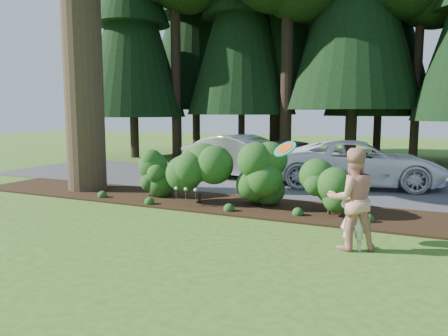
# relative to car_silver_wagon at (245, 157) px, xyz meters

# --- Properties ---
(ground) EXTENTS (80.00, 80.00, 0.00)m
(ground) POSITION_rel_car_silver_wagon_xyz_m (0.73, -7.74, -0.86)
(ground) COLOR #2F5C1A
(ground) RESTS_ON ground
(mulch_bed) EXTENTS (16.00, 2.50, 0.05)m
(mulch_bed) POSITION_rel_car_silver_wagon_xyz_m (0.73, -4.49, -0.83)
(mulch_bed) COLOR black
(mulch_bed) RESTS_ON ground
(driveway) EXTENTS (22.00, 6.00, 0.03)m
(driveway) POSITION_rel_car_silver_wagon_xyz_m (0.73, -0.24, -0.84)
(driveway) COLOR #38383A
(driveway) RESTS_ON ground
(shrub_row) EXTENTS (6.53, 1.60, 1.61)m
(shrub_row) POSITION_rel_car_silver_wagon_xyz_m (1.50, -4.60, -0.05)
(shrub_row) COLOR #164917
(shrub_row) RESTS_ON ground
(lily_cluster) EXTENTS (0.69, 0.09, 0.57)m
(lily_cluster) POSITION_rel_car_silver_wagon_xyz_m (0.43, -5.34, -0.36)
(lily_cluster) COLOR #164917
(lily_cluster) RESTS_ON ground
(car_silver_wagon) EXTENTS (5.27, 2.67, 1.66)m
(car_silver_wagon) POSITION_rel_car_silver_wagon_xyz_m (0.00, 0.00, 0.00)
(car_silver_wagon) COLOR #BCBDC2
(car_silver_wagon) RESTS_ON driveway
(car_white_suv) EXTENTS (6.06, 3.67, 1.57)m
(car_white_suv) POSITION_rel_car_silver_wagon_xyz_m (4.20, 0.09, -0.04)
(car_white_suv) COLOR white
(car_white_suv) RESTS_ON driveway
(car_dark_suv) EXTENTS (4.97, 2.65, 1.37)m
(car_dark_suv) POSITION_rel_car_silver_wagon_xyz_m (1.58, 1.66, -0.14)
(car_dark_suv) COLOR black
(car_dark_suv) RESTS_ON driveway
(child) EXTENTS (0.50, 0.35, 1.31)m
(child) POSITION_rel_car_silver_wagon_xyz_m (5.07, -7.19, -0.20)
(child) COLOR white
(child) RESTS_ON ground
(adult) EXTENTS (1.16, 1.07, 1.92)m
(adult) POSITION_rel_car_silver_wagon_xyz_m (5.02, -7.11, 0.10)
(adult) COLOR #D0431B
(adult) RESTS_ON ground
(frisbee) EXTENTS (0.53, 0.42, 0.40)m
(frisbee) POSITION_rel_car_silver_wagon_xyz_m (3.72, -7.18, 1.01)
(frisbee) COLOR #188771
(frisbee) RESTS_ON ground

